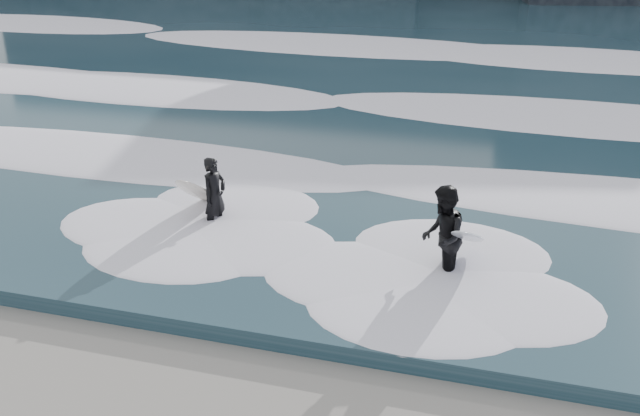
{
  "coord_description": "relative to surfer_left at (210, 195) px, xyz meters",
  "views": [
    {
      "loc": [
        3.64,
        -5.3,
        6.27
      ],
      "look_at": [
        0.42,
        6.13,
        1.0
      ],
      "focal_mm": 40.0,
      "sensor_mm": 36.0,
      "label": 1
    }
  ],
  "objects": [
    {
      "name": "sea",
      "position": [
        1.97,
        22.43,
        -0.65
      ],
      "size": [
        90.0,
        52.0,
        0.3
      ],
      "primitive_type": "cube",
      "color": "#1F3A46",
      "rests_on": "ground"
    },
    {
      "name": "foam_near",
      "position": [
        1.97,
        2.43,
        -0.4
      ],
      "size": [
        60.0,
        3.2,
        0.2
      ],
      "primitive_type": "ellipsoid",
      "color": "white",
      "rests_on": "sea"
    },
    {
      "name": "foam_mid",
      "position": [
        1.97,
        9.43,
        -0.38
      ],
      "size": [
        60.0,
        4.0,
        0.24
      ],
      "primitive_type": "ellipsoid",
      "color": "white",
      "rests_on": "sea"
    },
    {
      "name": "foam_far",
      "position": [
        1.97,
        18.43,
        -0.35
      ],
      "size": [
        60.0,
        4.8,
        0.3
      ],
      "primitive_type": "ellipsoid",
      "color": "white",
      "rests_on": "sea"
    },
    {
      "name": "surfer_left",
      "position": [
        0.0,
        0.0,
        0.0
      ],
      "size": [
        1.04,
        1.83,
        1.59
      ],
      "color": "black",
      "rests_on": "ground"
    },
    {
      "name": "surfer_right",
      "position": [
        4.7,
        -0.88,
        0.12
      ],
      "size": [
        1.12,
        1.79,
        1.83
      ],
      "color": "black",
      "rests_on": "ground"
    }
  ]
}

